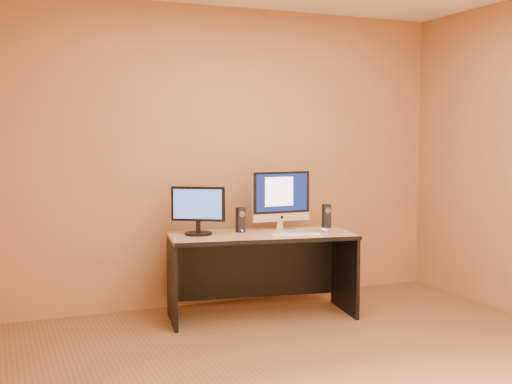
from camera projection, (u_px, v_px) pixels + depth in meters
floor at (346, 376)px, 3.96m from camera, size 4.00×4.00×0.00m
walls at (348, 166)px, 3.84m from camera, size 4.00×4.00×2.60m
desk at (261, 275)px, 5.25m from camera, size 1.57×0.88×0.69m
imac at (282, 200)px, 5.43m from camera, size 0.53×0.20×0.51m
second_monitor at (198, 211)px, 5.15m from camera, size 0.50×0.42×0.39m
speaker_left at (241, 220)px, 5.30m from camera, size 0.06×0.07×0.20m
speaker_right at (326, 216)px, 5.55m from camera, size 0.07×0.07×0.20m
keyboard at (296, 235)px, 5.12m from camera, size 0.41×0.20×0.02m
mouse at (324, 230)px, 5.32m from camera, size 0.06×0.10×0.03m
cable_a at (284, 226)px, 5.61m from camera, size 0.03×0.20×0.01m
cable_b at (274, 227)px, 5.55m from camera, size 0.11×0.14×0.01m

